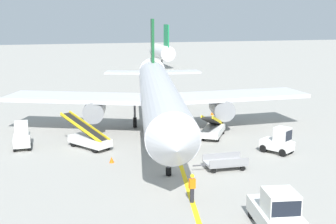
{
  "coord_description": "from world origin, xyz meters",
  "views": [
    {
      "loc": [
        -9.52,
        -28.57,
        10.38
      ],
      "look_at": [
        0.54,
        7.14,
        2.5
      ],
      "focal_mm": 48.28,
      "sensor_mm": 36.0,
      "label": 1
    }
  ],
  "objects": [
    {
      "name": "pushback_tug",
      "position": [
        1.24,
        -10.11,
        0.99
      ],
      "size": [
        2.46,
        3.86,
        2.2
      ],
      "color": "silver",
      "rests_on": "ground"
    },
    {
      "name": "belt_loader_forward_hold",
      "position": [
        4.62,
        7.1,
        0.78
      ],
      "size": [
        3.7,
        4.91,
        2.59
      ],
      "color": "silver",
      "rests_on": "ground"
    },
    {
      "name": "baggage_cart_loaded",
      "position": [
        2.36,
        -0.97,
        0.47
      ],
      "size": [
        3.79,
        1.66,
        0.94
      ],
      "color": "#A5A5A8",
      "rests_on": "ground"
    },
    {
      "name": "belt_loader_aft_hold",
      "position": [
        -6.15,
        6.86,
        0.78
      ],
      "size": [
        3.84,
        4.84,
        2.59
      ],
      "color": "silver",
      "rests_on": "ground"
    },
    {
      "name": "safety_cone_nose_left",
      "position": [
        7.88,
        15.7,
        0.22
      ],
      "size": [
        0.36,
        0.36,
        0.44
      ],
      "primitive_type": "cone",
      "color": "orange",
      "rests_on": "ground"
    },
    {
      "name": "distant_aircraft_mid_right",
      "position": [
        14.81,
        62.44,
        3.22
      ],
      "size": [
        3.0,
        10.1,
        8.8
      ],
      "color": "silver",
      "rests_on": "ground"
    },
    {
      "name": "taxi_line_yellow",
      "position": [
        0.54,
        5.0,
        0.0
      ],
      "size": [
        16.24,
        78.45,
        0.01
      ],
      "primitive_type": "cube",
      "rotation": [
        0.0,
        0.0,
        -0.2
      ],
      "color": "yellow",
      "rests_on": "ground"
    },
    {
      "name": "airliner",
      "position": [
        0.65,
        10.68,
        3.42
      ],
      "size": [
        28.04,
        35.13,
        10.1
      ],
      "color": "silver",
      "rests_on": "ground"
    },
    {
      "name": "ground_plane",
      "position": [
        0.0,
        0.0,
        0.0
      ],
      "size": [
        300.0,
        300.0,
        0.0
      ],
      "primitive_type": "plane",
      "color": "#9E9B93"
    },
    {
      "name": "safety_cone_nose_right",
      "position": [
        -4.99,
        2.58,
        0.22
      ],
      "size": [
        0.36,
        0.36,
        0.44
      ],
      "primitive_type": "cone",
      "color": "orange",
      "rests_on": "ground"
    },
    {
      "name": "ground_crew_marshaller",
      "position": [
        -1.68,
        -5.76,
        0.91
      ],
      "size": [
        0.36,
        0.24,
        1.7
      ],
      "color": "#26262D",
      "rests_on": "ground"
    },
    {
      "name": "baggage_tug_near_wing",
      "position": [
        7.8,
        1.38,
        0.93
      ],
      "size": [
        2.37,
        2.73,
        2.1
      ],
      "color": "silver",
      "rests_on": "ground"
    },
    {
      "name": "baggage_tug_by_cargo_door",
      "position": [
        -11.34,
        8.32,
        0.93
      ],
      "size": [
        1.34,
        2.41,
        2.1
      ],
      "color": "silver",
      "rests_on": "ground"
    }
  ]
}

